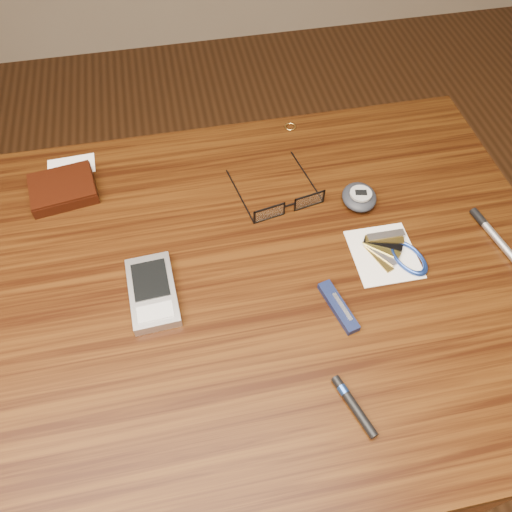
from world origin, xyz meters
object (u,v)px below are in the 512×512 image
Objects in this scene: pda_phone at (153,292)px; pedometer at (359,197)px; eyeglasses at (288,204)px; pocket_knife at (338,307)px; notepad_keys at (395,254)px; desk at (235,315)px; silver_pen at (496,238)px; wallet_and_card at (63,188)px.

pda_phone is 1.66× the size of pedometer.
eyeglasses is 0.20m from pocket_knife.
notepad_keys is (0.37, -0.00, -0.00)m from pda_phone.
eyeglasses is at bearing 47.26° from desk.
eyeglasses reaches higher than silver_pen.
wallet_and_card is at bearing 163.07° from eyeglasses.
pda_phone is at bearing 179.51° from notepad_keys.
pedometer is 0.85× the size of pocket_knife.
silver_pen is (0.66, -0.24, -0.01)m from wallet_and_card.
pda_phone is at bearing 179.37° from silver_pen.
desk is 6.63× the size of eyeglasses.
pocket_knife is 0.60× the size of silver_pen.
silver_pen reaches higher than desk.
pocket_knife reaches higher than desk.
eyeglasses is 1.03× the size of silver_pen.
eyeglasses reaches higher than pedometer.
desk is at bearing 151.73° from pocket_knife.
wallet_and_card is 0.49m from pedometer.
desk is 0.27m from notepad_keys.
pocket_knife is at bearing -28.27° from desk.
pocket_knife is (0.26, -0.08, -0.00)m from pda_phone.
desk is 0.19m from pocket_knife.
pocket_knife is at bearing -82.15° from eyeglasses.
pda_phone is at bearing 163.64° from pocket_knife.
notepad_keys is at bearing -25.17° from wallet_and_card.
wallet_and_card is 0.49m from pocket_knife.
silver_pen is (0.31, -0.13, -0.01)m from eyeglasses.
pocket_knife is at bearing -165.99° from silver_pen.
wallet_and_card is at bearing 141.58° from pocket_knife.
desk is 7.11× the size of wallet_and_card.
pda_phone is 1.05× the size of notepad_keys.
pocket_knife is 0.29m from silver_pen.
wallet_and_card reaches higher than pocket_knife.
pda_phone reaches higher than silver_pen.
desk is at bearing -153.77° from pedometer.
pedometer is at bearing 26.23° from desk.
eyeglasses is at bearing 28.06° from pda_phone.
eyeglasses reaches higher than desk.
pedometer is (0.48, -0.12, 0.00)m from wallet_and_card.
pocket_knife is at bearing -147.40° from notepad_keys.
notepad_keys is 1.34× the size of pocket_knife.
silver_pen is at bearing -19.66° from wallet_and_card.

